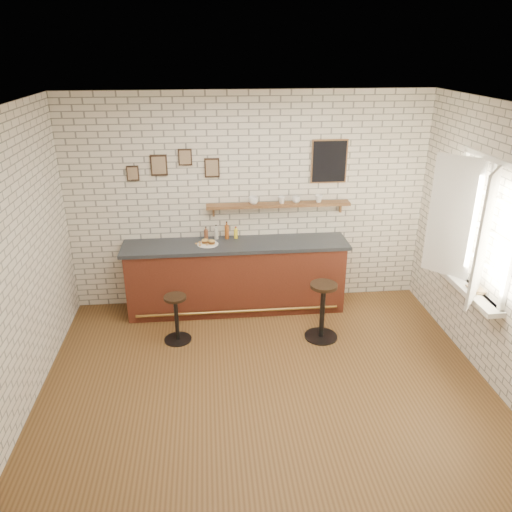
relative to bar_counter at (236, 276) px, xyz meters
The scene contains 21 objects.
ground 1.79m from the bar_counter, 82.77° to the right, with size 5.00×5.00×0.00m, color brown.
bar_counter is the anchor object (origin of this frame).
sandwich_plate 0.64m from the bar_counter, behind, with size 0.28×0.28×0.01m, color white.
ciabatta_sandwich 0.66m from the bar_counter, behind, with size 0.21×0.15×0.06m.
potato_chips 0.65m from the bar_counter, behind, with size 0.26×0.18×0.00m.
bitters_bottle_brown 0.73m from the bar_counter, 154.51° to the left, with size 0.06×0.06×0.19m.
bitters_bottle_white 0.67m from the bar_counter, 143.54° to the left, with size 0.05×0.05×0.21m.
bitters_bottle_amber 0.64m from the bar_counter, 119.88° to the left, with size 0.06×0.06×0.25m.
condiment_bottle_yellow 0.61m from the bar_counter, 85.32° to the left, with size 0.05×0.05×0.17m.
bar_stool_left 1.13m from the bar_counter, 136.49° to the right, with size 0.35×0.35×0.63m.
bar_stool_right 1.38m from the bar_counter, 40.47° to the right, with size 0.45×0.45×0.77m.
wall_shelf 1.17m from the bar_counter, 18.22° to the left, with size 2.00×0.18×0.18m.
shelf_cup_a 1.10m from the bar_counter, 37.10° to the left, with size 0.13×0.13×0.11m, color white.
shelf_cup_b 1.25m from the bar_counter, 16.94° to the left, with size 0.10×0.10×0.10m, color white.
shelf_cup_c 1.37m from the bar_counter, 13.09° to the left, with size 0.12×0.12×0.09m, color white.
shelf_cup_d 1.59m from the bar_counter, ahead, with size 0.11×0.11×0.10m, color white.
back_wall_decor 1.63m from the bar_counter, 32.44° to the left, with size 2.96×0.02×0.56m.
window_sill 2.99m from the bar_counter, 28.14° to the right, with size 0.20×1.35×0.06m.
casement_window 3.14m from the bar_counter, 28.54° to the right, with size 0.40×1.30×1.56m.
book_lower 3.05m from the bar_counter, 30.81° to the right, with size 0.18×0.25×0.02m, color tan.
book_upper 3.05m from the bar_counter, 30.57° to the right, with size 0.16×0.22×0.02m, color tan.
Camera 1 is at (-0.58, -4.66, 3.53)m, focal length 35.00 mm.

